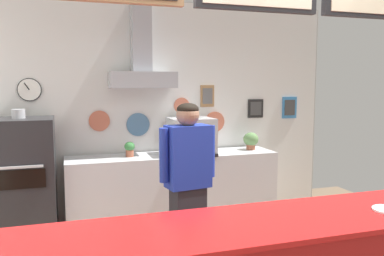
# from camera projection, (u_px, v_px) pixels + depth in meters

# --- Properties ---
(back_wall_assembly) EXTENTS (4.79, 2.98, 2.87)m
(back_wall_assembly) POSITION_uv_depth(u_px,v_px,m) (160.00, 104.00, 5.13)
(back_wall_assembly) COLOR #9E9E99
(back_wall_assembly) RESTS_ON ground_plane
(back_prep_counter) EXTENTS (2.64, 0.58, 0.91)m
(back_prep_counter) POSITION_uv_depth(u_px,v_px,m) (174.00, 190.00, 5.08)
(back_prep_counter) COLOR silver
(back_prep_counter) RESTS_ON ground_plane
(pizza_oven) EXTENTS (0.72, 0.69, 1.53)m
(pizza_oven) POSITION_uv_depth(u_px,v_px,m) (22.00, 182.00, 4.40)
(pizza_oven) COLOR #232326
(pizza_oven) RESTS_ON ground_plane
(shop_worker) EXTENTS (0.54, 0.28, 1.64)m
(shop_worker) POSITION_uv_depth(u_px,v_px,m) (188.00, 185.00, 3.59)
(shop_worker) COLOR #232328
(shop_worker) RESTS_ON ground_plane
(espresso_machine) EXTENTS (0.55, 0.56, 0.45)m
(espresso_machine) POSITION_uv_depth(u_px,v_px,m) (191.00, 136.00, 5.05)
(espresso_machine) COLOR #B7BABF
(espresso_machine) RESTS_ON back_prep_counter
(potted_basil) EXTENTS (0.20, 0.20, 0.23)m
(potted_basil) POSITION_uv_depth(u_px,v_px,m) (251.00, 140.00, 5.38)
(potted_basil) COLOR #9E563D
(potted_basil) RESTS_ON back_prep_counter
(potted_sage) EXTENTS (0.13, 0.13, 0.18)m
(potted_sage) POSITION_uv_depth(u_px,v_px,m) (130.00, 148.00, 4.86)
(potted_sage) COLOR #9E563D
(potted_sage) RESTS_ON back_prep_counter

